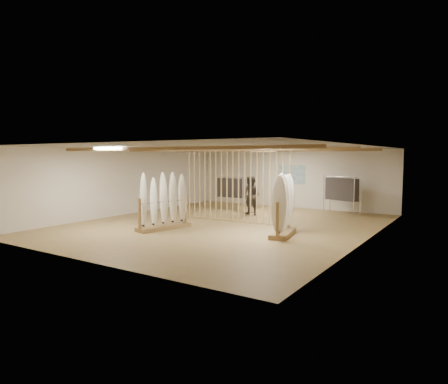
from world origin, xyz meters
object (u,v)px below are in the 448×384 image
Objects in this scene: rack_right at (283,215)px; shopper_b at (252,193)px; rack_left at (164,211)px; shopper_a at (250,193)px; clothing_rack_b at (342,189)px; clothing_rack_a at (231,188)px.

rack_right is 4.41m from shopper_b.
shopper_a is (0.47, 5.15, 0.22)m from rack_left.
rack_right is at bearing -70.89° from clothing_rack_b.
rack_left is 4.06m from rack_right.
shopper_a is (1.23, -0.42, -0.16)m from clothing_rack_a.
clothing_rack_b is 3.91m from shopper_a.
clothing_rack_a is 1.31m from shopper_a.
clothing_rack_b is at bearing 44.10° from shopper_b.
shopper_a is at bearing -135.43° from clothing_rack_b.
rack_right is 5.55m from clothing_rack_b.
rack_left is 5.18m from shopper_a.
clothing_rack_b is (4.05, 6.72, 0.44)m from rack_left.
clothing_rack_b is at bearing -113.54° from shopper_a.
shopper_a is at bearing 98.67° from rack_left.
rack_left reaches higher than shopper_a.
rack_right is at bearing -44.41° from clothing_rack_a.
rack_left is 1.09× the size of shopper_b.
shopper_a is (-3.58, -1.57, -0.23)m from clothing_rack_b.
clothing_rack_a is (-4.64, 4.38, 0.37)m from rack_right.
clothing_rack_a is at bearing -145.70° from clothing_rack_b.
shopper_a is at bearing 118.81° from rack_right.
rack_right reaches higher than rack_left.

